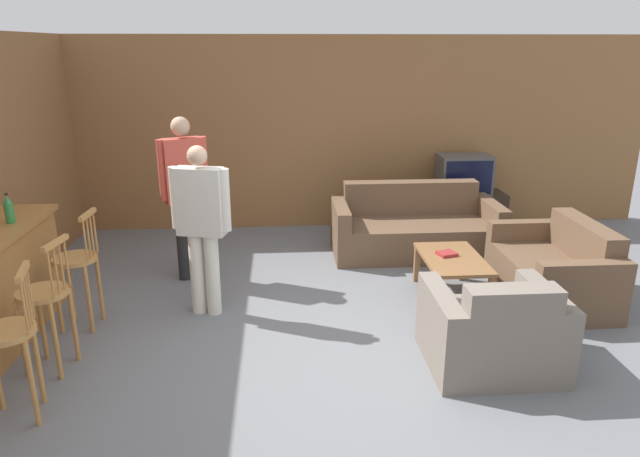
% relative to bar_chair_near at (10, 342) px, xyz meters
% --- Properties ---
extents(ground_plane, '(24.00, 24.00, 0.00)m').
position_rel_bar_chair_near_xyz_m(ground_plane, '(2.27, 0.63, -0.58)').
color(ground_plane, slate).
extents(wall_back, '(9.40, 0.08, 2.60)m').
position_rel_bar_chair_near_xyz_m(wall_back, '(2.27, 4.29, 0.72)').
color(wall_back, olive).
rests_on(wall_back, ground_plane).
extents(bar_chair_near, '(0.47, 0.47, 1.09)m').
position_rel_bar_chair_near_xyz_m(bar_chair_near, '(0.00, 0.00, 0.00)').
color(bar_chair_near, '#B77F42').
rests_on(bar_chair_near, ground_plane).
extents(bar_chair_mid, '(0.45, 0.45, 1.09)m').
position_rel_bar_chair_near_xyz_m(bar_chair_mid, '(0.00, 0.62, 0.00)').
color(bar_chair_mid, '#B77F42').
rests_on(bar_chair_mid, ground_plane).
extents(bar_chair_far, '(0.41, 0.41, 1.09)m').
position_rel_bar_chair_near_xyz_m(bar_chair_far, '(0.00, 1.35, 0.00)').
color(bar_chair_far, '#B77F42').
rests_on(bar_chair_far, ground_plane).
extents(couch_far, '(2.01, 0.93, 0.83)m').
position_rel_bar_chair_near_xyz_m(couch_far, '(3.46, 3.08, -0.28)').
color(couch_far, brown).
rests_on(couch_far, ground_plane).
extents(armchair_near, '(1.01, 0.88, 0.81)m').
position_rel_bar_chair_near_xyz_m(armchair_near, '(3.48, 0.42, -0.28)').
color(armchair_near, '#70665B').
rests_on(armchair_near, ground_plane).
extents(loveseat_right, '(0.86, 1.41, 0.80)m').
position_rel_bar_chair_near_xyz_m(loveseat_right, '(4.57, 1.65, -0.28)').
color(loveseat_right, brown).
rests_on(loveseat_right, ground_plane).
extents(coffee_table, '(0.59, 0.95, 0.43)m').
position_rel_bar_chair_near_xyz_m(coffee_table, '(3.54, 1.73, -0.21)').
color(coffee_table, brown).
rests_on(coffee_table, ground_plane).
extents(tv_unit, '(1.16, 0.47, 0.54)m').
position_rel_bar_chair_near_xyz_m(tv_unit, '(4.30, 3.89, -0.31)').
color(tv_unit, '#2D2319').
rests_on(tv_unit, ground_plane).
extents(tv, '(0.69, 0.46, 0.52)m').
position_rel_bar_chair_near_xyz_m(tv, '(4.30, 3.89, 0.22)').
color(tv, '#4C4C4C').
rests_on(tv, tv_unit).
extents(bottle, '(0.08, 0.08, 0.26)m').
position_rel_bar_chair_near_xyz_m(bottle, '(-0.51, 1.37, 0.54)').
color(bottle, '#2D7F3D').
rests_on(bottle, bar_counter).
extents(book_on_table, '(0.21, 0.20, 0.03)m').
position_rel_bar_chair_near_xyz_m(book_on_table, '(3.49, 1.80, -0.13)').
color(book_on_table, maroon).
rests_on(book_on_table, coffee_table).
extents(person_by_window, '(0.49, 0.31, 1.77)m').
position_rel_bar_chair_near_xyz_m(person_by_window, '(0.81, 2.44, 0.44)').
color(person_by_window, black).
rests_on(person_by_window, ground_plane).
extents(person_by_counter, '(0.55, 0.28, 1.62)m').
position_rel_bar_chair_near_xyz_m(person_by_counter, '(1.09, 1.55, 0.34)').
color(person_by_counter, silver).
rests_on(person_by_counter, ground_plane).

